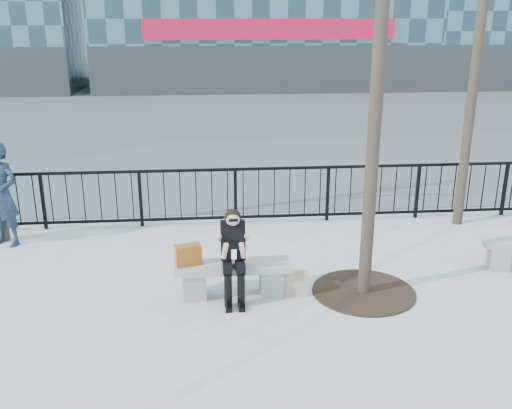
{
  "coord_description": "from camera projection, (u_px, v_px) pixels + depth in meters",
  "views": [
    {
      "loc": [
        -0.34,
        -7.43,
        3.85
      ],
      "look_at": [
        0.4,
        0.8,
        1.1
      ],
      "focal_mm": 40.0,
      "sensor_mm": 36.0,
      "label": 1
    }
  ],
  "objects": [
    {
      "name": "street_surface",
      "position": [
        214.0,
        118.0,
        22.44
      ],
      "size": [
        60.0,
        23.0,
        0.01
      ],
      "primitive_type": "cube",
      "color": "#474747",
      "rests_on": "ground"
    },
    {
      "name": "handbag",
      "position": [
        188.0,
        255.0,
        8.03
      ],
      "size": [
        0.4,
        0.26,
        0.3
      ],
      "primitive_type": "cube",
      "rotation": [
        0.0,
        0.0,
        0.27
      ],
      "color": "#A74C14",
      "rests_on": "bench_main"
    },
    {
      "name": "shopping_bag",
      "position": [
        295.0,
        283.0,
        8.2
      ],
      "size": [
        0.4,
        0.19,
        0.36
      ],
      "primitive_type": "cube",
      "rotation": [
        0.0,
        0.0,
        -0.14
      ],
      "color": "tan",
      "rests_on": "ground"
    },
    {
      "name": "bench_main",
      "position": [
        233.0,
        276.0,
        8.17
      ],
      "size": [
        1.65,
        0.46,
        0.49
      ],
      "color": "slate",
      "rests_on": "ground"
    },
    {
      "name": "standing_man",
      "position": [
        1.0,
        195.0,
        9.79
      ],
      "size": [
        0.78,
        0.64,
        1.84
      ],
      "primitive_type": "imported",
      "rotation": [
        0.0,
        0.0,
        -0.35
      ],
      "color": "black",
      "rests_on": "ground"
    },
    {
      "name": "ground",
      "position": [
        234.0,
        294.0,
        8.26
      ],
      "size": [
        120.0,
        120.0,
        0.0
      ],
      "primitive_type": "plane",
      "color": "#9D9D98",
      "rests_on": "ground"
    },
    {
      "name": "tree_grate",
      "position": [
        364.0,
        291.0,
        8.33
      ],
      "size": [
        1.5,
        1.5,
        0.02
      ],
      "primitive_type": "cylinder",
      "color": "black",
      "rests_on": "ground"
    },
    {
      "name": "railing",
      "position": [
        225.0,
        196.0,
        10.93
      ],
      "size": [
        14.0,
        0.06,
        1.1
      ],
      "color": "black",
      "rests_on": "ground"
    },
    {
      "name": "seated_woman",
      "position": [
        233.0,
        256.0,
        7.9
      ],
      "size": [
        0.5,
        0.64,
        1.34
      ],
      "color": "black",
      "rests_on": "ground"
    }
  ]
}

